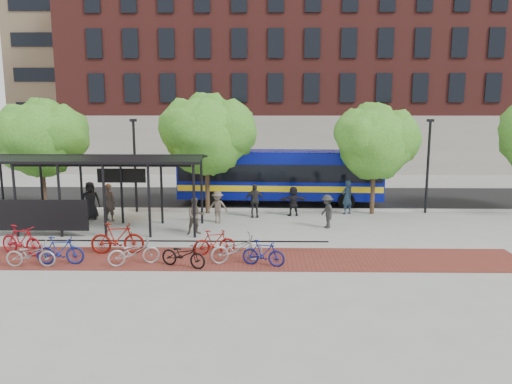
{
  "coord_description": "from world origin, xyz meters",
  "views": [
    {
      "loc": [
        0.14,
        -23.48,
        5.83
      ],
      "look_at": [
        -0.3,
        0.9,
        1.6
      ],
      "focal_mm": 35.0,
      "sensor_mm": 36.0,
      "label": 1
    }
  ],
  "objects_px": {
    "bus_shelter": "(88,167)",
    "pedestrian_8": "(196,216)",
    "pedestrian_3": "(218,207)",
    "pedestrian_4": "(254,201)",
    "bike_8": "(183,255)",
    "bike_6": "(134,252)",
    "lamp_post_right": "(428,163)",
    "bus": "(280,174)",
    "pedestrian_7": "(347,197)",
    "bike_11": "(263,253)",
    "bike_3": "(60,251)",
    "bike_9": "(214,242)",
    "tree_b": "(208,132)",
    "pedestrian_9": "(327,211)",
    "pedestrian_5": "(293,201)",
    "bike_2": "(31,254)",
    "lamp_post_left": "(135,163)",
    "tree_c": "(376,139)",
    "bike_10": "(237,248)",
    "bike_1": "(21,240)",
    "tree_a": "(42,136)",
    "bike_5": "(117,238)",
    "pedestrian_0": "(90,201)",
    "pedestrian_1": "(109,202)"
  },
  "relations": [
    {
      "from": "tree_b",
      "to": "pedestrian_8",
      "type": "distance_m",
      "value": 5.85
    },
    {
      "from": "bike_9",
      "to": "pedestrian_0",
      "type": "bearing_deg",
      "value": 33.57
    },
    {
      "from": "pedestrian_5",
      "to": "bike_2",
      "type": "bearing_deg",
      "value": 29.16
    },
    {
      "from": "pedestrian_3",
      "to": "pedestrian_9",
      "type": "height_order",
      "value": "pedestrian_3"
    },
    {
      "from": "bus_shelter",
      "to": "pedestrian_8",
      "type": "bearing_deg",
      "value": -8.61
    },
    {
      "from": "bike_5",
      "to": "tree_b",
      "type": "bearing_deg",
      "value": -24.42
    },
    {
      "from": "tree_b",
      "to": "bike_11",
      "type": "height_order",
      "value": "tree_b"
    },
    {
      "from": "tree_a",
      "to": "bike_11",
      "type": "relative_size",
      "value": 3.83
    },
    {
      "from": "lamp_post_left",
      "to": "bike_2",
      "type": "relative_size",
      "value": 2.82
    },
    {
      "from": "tree_b",
      "to": "pedestrian_9",
      "type": "relative_size",
      "value": 3.98
    },
    {
      "from": "bike_1",
      "to": "pedestrian_9",
      "type": "bearing_deg",
      "value": -49.85
    },
    {
      "from": "pedestrian_5",
      "to": "bike_10",
      "type": "bearing_deg",
      "value": 60.43
    },
    {
      "from": "bike_5",
      "to": "pedestrian_3",
      "type": "distance_m",
      "value": 6.36
    },
    {
      "from": "pedestrian_7",
      "to": "pedestrian_1",
      "type": "bearing_deg",
      "value": -25.02
    },
    {
      "from": "tree_a",
      "to": "bike_1",
      "type": "bearing_deg",
      "value": -72.96
    },
    {
      "from": "bus",
      "to": "bike_2",
      "type": "height_order",
      "value": "bus"
    },
    {
      "from": "bike_2",
      "to": "pedestrian_3",
      "type": "xyz_separation_m",
      "value": [
        6.19,
        7.01,
        0.34
      ]
    },
    {
      "from": "bus_shelter",
      "to": "bike_6",
      "type": "bearing_deg",
      "value": -57.17
    },
    {
      "from": "lamp_post_right",
      "to": "bike_8",
      "type": "xyz_separation_m",
      "value": [
        -11.83,
        -9.63,
        -2.27
      ]
    },
    {
      "from": "bike_2",
      "to": "bike_8",
      "type": "height_order",
      "value": "bike_2"
    },
    {
      "from": "tree_b",
      "to": "bike_6",
      "type": "relative_size",
      "value": 3.42
    },
    {
      "from": "bike_1",
      "to": "bike_2",
      "type": "relative_size",
      "value": 1.1
    },
    {
      "from": "pedestrian_3",
      "to": "pedestrian_9",
      "type": "distance_m",
      "value": 5.44
    },
    {
      "from": "bike_11",
      "to": "bike_5",
      "type": "bearing_deg",
      "value": 91.17
    },
    {
      "from": "tree_c",
      "to": "tree_a",
      "type": "bearing_deg",
      "value": 180.0
    },
    {
      "from": "tree_a",
      "to": "lamp_post_right",
      "type": "bearing_deg",
      "value": 0.69
    },
    {
      "from": "bike_8",
      "to": "bike_6",
      "type": "bearing_deg",
      "value": 104.56
    },
    {
      "from": "lamp_post_right",
      "to": "pedestrian_7",
      "type": "bearing_deg",
      "value": -174.86
    },
    {
      "from": "pedestrian_3",
      "to": "pedestrian_9",
      "type": "bearing_deg",
      "value": -3.17
    },
    {
      "from": "tree_c",
      "to": "bike_9",
      "type": "distance_m",
      "value": 11.69
    },
    {
      "from": "bike_9",
      "to": "pedestrian_5",
      "type": "xyz_separation_m",
      "value": [
        3.51,
        7.19,
        0.3
      ]
    },
    {
      "from": "tree_c",
      "to": "bus",
      "type": "xyz_separation_m",
      "value": [
        -5.06,
        2.53,
        -2.21
      ]
    },
    {
      "from": "bus_shelter",
      "to": "pedestrian_8",
      "type": "height_order",
      "value": "bus_shelter"
    },
    {
      "from": "pedestrian_4",
      "to": "bike_3",
      "type": "bearing_deg",
      "value": -138.43
    },
    {
      "from": "pedestrian_5",
      "to": "pedestrian_1",
      "type": "bearing_deg",
      "value": -3.89
    },
    {
      "from": "pedestrian_5",
      "to": "bus_shelter",
      "type": "bearing_deg",
      "value": 6.1
    },
    {
      "from": "bike_9",
      "to": "bike_10",
      "type": "relative_size",
      "value": 0.82
    },
    {
      "from": "bus_shelter",
      "to": "lamp_post_left",
      "type": "distance_m",
      "value": 4.24
    },
    {
      "from": "pedestrian_0",
      "to": "pedestrian_4",
      "type": "bearing_deg",
      "value": -13.84
    },
    {
      "from": "lamp_post_right",
      "to": "bus",
      "type": "distance_m",
      "value": 8.34
    },
    {
      "from": "bike_2",
      "to": "pedestrian_1",
      "type": "relative_size",
      "value": 0.94
    },
    {
      "from": "bike_3",
      "to": "bike_8",
      "type": "height_order",
      "value": "bike_3"
    },
    {
      "from": "lamp_post_right",
      "to": "bike_6",
      "type": "relative_size",
      "value": 2.71
    },
    {
      "from": "bus",
      "to": "lamp_post_right",
      "type": "bearing_deg",
      "value": -13.29
    },
    {
      "from": "bike_5",
      "to": "lamp_post_left",
      "type": "bearing_deg",
      "value": 4.68
    },
    {
      "from": "bike_11",
      "to": "pedestrian_7",
      "type": "bearing_deg",
      "value": -11.46
    },
    {
      "from": "bike_10",
      "to": "pedestrian_7",
      "type": "relative_size",
      "value": 1.09
    },
    {
      "from": "bike_6",
      "to": "bike_2",
      "type": "bearing_deg",
      "value": 72.74
    },
    {
      "from": "pedestrian_3",
      "to": "pedestrian_4",
      "type": "xyz_separation_m",
      "value": [
        1.82,
        1.4,
        0.08
      ]
    },
    {
      "from": "bike_3",
      "to": "bike_9",
      "type": "relative_size",
      "value": 1.06
    }
  ]
}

